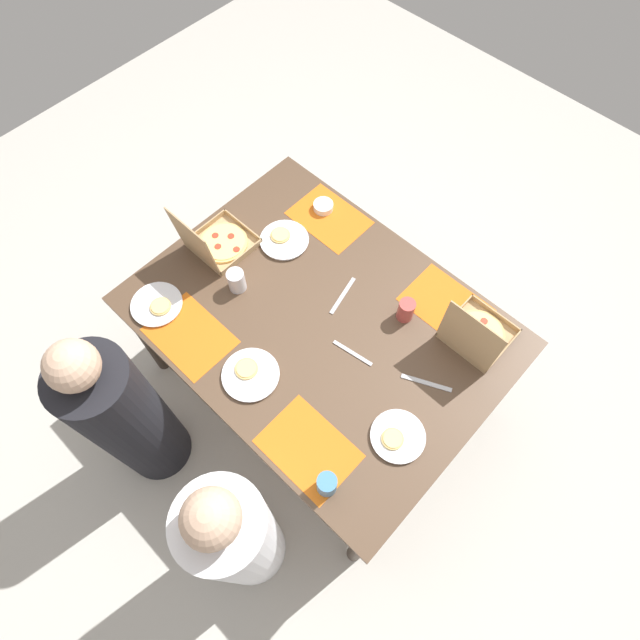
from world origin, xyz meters
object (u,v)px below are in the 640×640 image
at_px(plate_far_left, 157,305).
at_px(cup_dark, 236,281).
at_px(plate_far_right, 397,437).
at_px(plate_near_left, 284,240).
at_px(cup_spare, 327,484).
at_px(diner_right_seat, 127,417).
at_px(pizza_box_center, 217,242).
at_px(plate_near_right, 250,374).
at_px(pizza_box_edge_far, 476,334).
at_px(diner_left_seat, 237,537).
at_px(condiment_bowl, 323,206).
at_px(cup_clear_right, 406,310).

height_order(plate_far_left, cup_dark, cup_dark).
bearing_deg(plate_far_right, plate_near_left, -20.09).
distance_m(cup_spare, diner_right_seat, 0.96).
distance_m(pizza_box_center, plate_near_right, 0.66).
bearing_deg(plate_near_right, plate_near_left, -56.38).
xyz_separation_m(pizza_box_edge_far, cup_spare, (0.04, 0.88, 0.01)).
height_order(plate_far_left, cup_spare, cup_spare).
bearing_deg(cup_spare, diner_left_seat, 67.22).
distance_m(plate_far_right, plate_near_left, 1.05).
bearing_deg(diner_left_seat, plate_near_left, -53.60).
relative_size(cup_dark, condiment_bowl, 1.12).
bearing_deg(plate_near_right, cup_clear_right, -113.74).
bearing_deg(plate_near_right, diner_left_seat, 129.57).
bearing_deg(cup_dark, pizza_box_edge_far, -150.89).
xyz_separation_m(plate_far_right, plate_far_left, (1.14, 0.27, 0.00)).
xyz_separation_m(plate_near_left, cup_clear_right, (-0.67, -0.08, 0.05)).
xyz_separation_m(plate_near_right, plate_far_right, (-0.60, -0.21, -0.00)).
bearing_deg(diner_left_seat, plate_far_right, -107.97).
bearing_deg(plate_far_left, diner_right_seat, 118.02).
distance_m(plate_near_left, condiment_bowl, 0.27).
bearing_deg(cup_spare, plate_near_right, -11.73).
distance_m(plate_near_right, cup_spare, 0.54).
height_order(pizza_box_center, plate_near_right, pizza_box_center).
bearing_deg(plate_near_left, diner_left_seat, 126.40).
relative_size(plate_near_left, condiment_bowl, 2.38).
bearing_deg(pizza_box_edge_far, pizza_box_center, 20.69).
height_order(cup_clear_right, diner_left_seat, diner_left_seat).
relative_size(plate_near_right, plate_near_left, 1.03).
xyz_separation_m(plate_near_right, plate_near_left, (0.38, -0.57, -0.00)).
height_order(plate_near_left, cup_dark, cup_dark).
height_order(pizza_box_center, diner_left_seat, diner_left_seat).
bearing_deg(plate_near_left, cup_spare, 143.17).
xyz_separation_m(pizza_box_edge_far, diner_left_seat, (0.19, 1.23, -0.25)).
distance_m(pizza_box_edge_far, cup_clear_right, 0.31).
relative_size(plate_far_left, diner_right_seat, 0.19).
relative_size(cup_clear_right, diner_left_seat, 0.09).
height_order(cup_clear_right, condiment_bowl, cup_clear_right).
distance_m(pizza_box_center, cup_dark, 0.24).
relative_size(pizza_box_edge_far, condiment_bowl, 3.02).
distance_m(plate_near_right, cup_dark, 0.43).
xyz_separation_m(cup_dark, cup_clear_right, (-0.64, -0.40, 0.00)).
bearing_deg(plate_far_left, plate_near_right, -173.96).
bearing_deg(diner_left_seat, cup_clear_right, -84.97).
xyz_separation_m(pizza_box_center, diner_left_seat, (-0.96, 0.80, -0.25)).
relative_size(pizza_box_center, plate_near_right, 1.24).
height_order(plate_far_left, cup_clear_right, cup_clear_right).
bearing_deg(condiment_bowl, cup_spare, 133.74).
height_order(plate_near_right, plate_far_right, same).
distance_m(plate_near_right, condiment_bowl, 0.92).
distance_m(plate_far_left, condiment_bowl, 0.91).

